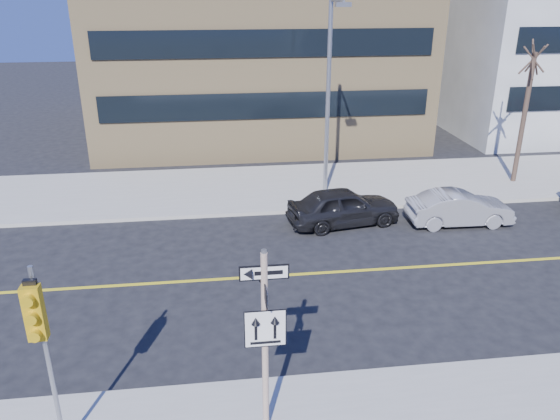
{
  "coord_description": "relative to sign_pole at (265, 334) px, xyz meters",
  "views": [
    {
      "loc": [
        -0.81,
        -11.17,
        8.56
      ],
      "look_at": [
        1.11,
        4.0,
        2.26
      ],
      "focal_mm": 35.0,
      "sensor_mm": 36.0,
      "label": 1
    }
  ],
  "objects": [
    {
      "name": "street_tree_west",
      "position": [
        13.0,
        13.81,
        3.09
      ],
      "size": [
        1.8,
        1.8,
        6.35
      ],
      "color": "#362820",
      "rests_on": "far_sidewalk"
    },
    {
      "name": "traffic_signal",
      "position": [
        -4.0,
        -0.15,
        0.59
      ],
      "size": [
        0.32,
        0.45,
        4.0
      ],
      "color": "gray",
      "rests_on": "near_sidewalk"
    },
    {
      "name": "parked_car_b",
      "position": [
        8.47,
        9.7,
        -1.78
      ],
      "size": [
        1.49,
        4.0,
        1.31
      ],
      "primitive_type": "imported",
      "rotation": [
        0.0,
        0.0,
        1.54
      ],
      "color": "gray",
      "rests_on": "ground"
    },
    {
      "name": "streetlight_a",
      "position": [
        4.0,
        13.27,
        2.32
      ],
      "size": [
        0.55,
        2.25,
        8.0
      ],
      "color": "gray",
      "rests_on": "far_sidewalk"
    },
    {
      "name": "sign_pole",
      "position": [
        0.0,
        0.0,
        0.0
      ],
      "size": [
        0.92,
        0.92,
        4.06
      ],
      "color": "silver",
      "rests_on": "near_sidewalk"
    },
    {
      "name": "ground",
      "position": [
        0.0,
        2.51,
        -2.44
      ],
      "size": [
        120.0,
        120.0,
        0.0
      ],
      "primitive_type": "plane",
      "color": "black",
      "rests_on": "ground"
    },
    {
      "name": "parked_car_a",
      "position": [
        4.03,
        10.25,
        -1.7
      ],
      "size": [
        2.43,
        4.53,
        1.46
      ],
      "primitive_type": "imported",
      "rotation": [
        0.0,
        0.0,
        1.74
      ],
      "color": "black",
      "rests_on": "ground"
    }
  ]
}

